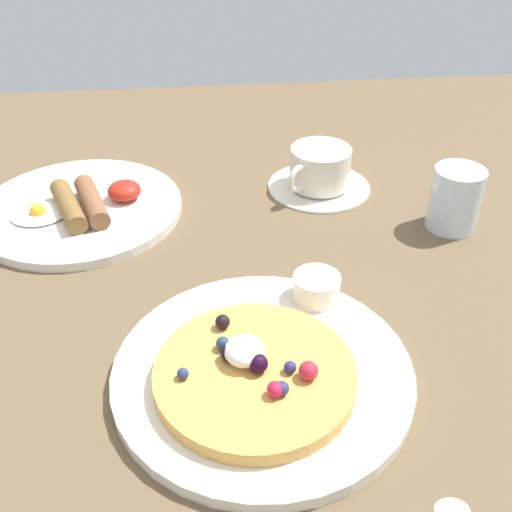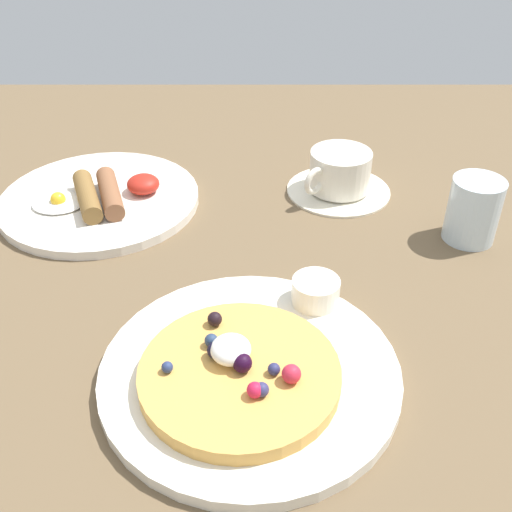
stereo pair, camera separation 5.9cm
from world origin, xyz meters
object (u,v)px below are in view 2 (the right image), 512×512
(syrup_ramekin, at_px, (317,291))
(coffee_cup, at_px, (341,170))
(breakfast_plate, at_px, (101,200))
(pancake_plate, at_px, (251,373))
(coffee_saucer, at_px, (339,190))
(water_glass, at_px, (475,210))

(syrup_ramekin, bearing_deg, coffee_cup, 78.38)
(breakfast_plate, bearing_deg, pancake_plate, -57.18)
(pancake_plate, bearing_deg, syrup_ramekin, 54.76)
(syrup_ramekin, relative_size, coffee_cup, 0.52)
(syrup_ramekin, relative_size, coffee_saucer, 0.35)
(coffee_saucer, relative_size, water_glass, 1.79)
(syrup_ramekin, relative_size, water_glass, 0.62)
(water_glass, bearing_deg, coffee_saucer, 141.73)
(coffee_cup, xyz_separation_m, water_glass, (0.15, -0.12, 0.01))
(syrup_ramekin, relative_size, breakfast_plate, 0.19)
(pancake_plate, height_order, coffee_saucer, pancake_plate)
(pancake_plate, height_order, breakfast_plate, pancake_plate)
(syrup_ramekin, height_order, coffee_cup, coffee_cup)
(pancake_plate, height_order, water_glass, water_glass)
(syrup_ramekin, xyz_separation_m, coffee_cup, (0.05, 0.26, 0.01))
(syrup_ramekin, distance_m, water_glass, 0.25)
(coffee_saucer, bearing_deg, water_glass, -38.27)
(pancake_plate, bearing_deg, breakfast_plate, 122.82)
(pancake_plate, xyz_separation_m, water_glass, (0.27, 0.24, 0.03))
(breakfast_plate, height_order, coffee_saucer, breakfast_plate)
(coffee_saucer, distance_m, water_glass, 0.19)
(pancake_plate, bearing_deg, coffee_cup, 71.13)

